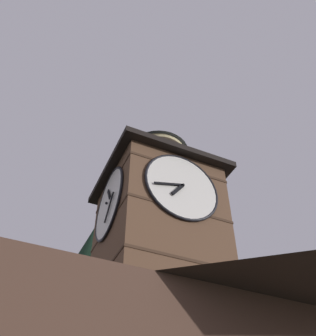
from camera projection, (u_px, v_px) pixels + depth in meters
clock_tower at (158, 218)px, 14.93m from camera, size 4.62×4.62×8.03m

